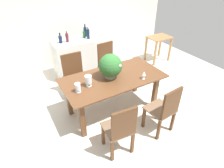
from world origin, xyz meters
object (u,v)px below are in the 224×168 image
at_px(chair_far_right, 108,63).
at_px(crystal_vase_left, 88,80).
at_px(flower_centerpiece, 110,66).
at_px(chair_far_left, 74,73).
at_px(wine_bottle_clear, 88,34).
at_px(chair_near_right, 165,109).
at_px(crystal_vase_center_near, 78,87).
at_px(dining_table, 113,83).
at_px(chair_near_left, 121,129).
at_px(wine_bottle_dark, 84,34).
at_px(wine_bottle_tall, 60,39).
at_px(kitchen_counter, 84,56).
at_px(side_table, 159,43).
at_px(wine_glass, 144,74).
at_px(wine_bottle_amber, 67,38).
at_px(wine_bottle_green, 85,32).

relative_size(chair_far_right, crystal_vase_left, 5.16).
bearing_deg(chair_far_right, flower_centerpiece, -121.46).
distance_m(chair_far_left, wine_bottle_clear, 1.14).
bearing_deg(wine_bottle_clear, chair_near_right, -86.85).
bearing_deg(chair_far_left, crystal_vase_center_near, -105.69).
bearing_deg(dining_table, flower_centerpiece, 157.22).
distance_m(chair_near_left, wine_bottle_dark, 2.82).
bearing_deg(wine_bottle_dark, dining_table, -96.92).
relative_size(dining_table, wine_bottle_tall, 7.74).
height_order(chair_near_left, kitchen_counter, chair_near_left).
bearing_deg(chair_near_right, wine_bottle_dark, -90.44).
height_order(chair_far_left, side_table, chair_far_left).
xyz_separation_m(flower_centerpiece, wine_bottle_clear, (0.33, 1.65, 0.04)).
height_order(dining_table, wine_glass, wine_glass).
xyz_separation_m(crystal_vase_left, wine_glass, (0.94, -0.29, -0.02)).
distance_m(crystal_vase_left, wine_bottle_tall, 1.77).
distance_m(flower_centerpiece, wine_bottle_amber, 1.70).
height_order(chair_near_right, chair_far_left, same).
bearing_deg(wine_bottle_dark, wine_bottle_amber, -172.21).
bearing_deg(chair_far_left, dining_table, -65.20).
bearing_deg(wine_bottle_green, flower_centerpiece, -100.35).
bearing_deg(wine_bottle_dark, chair_far_right, -76.77).
height_order(chair_far_right, wine_bottle_clear, wine_bottle_clear).
distance_m(flower_centerpiece, wine_bottle_dark, 1.77).
bearing_deg(wine_bottle_dark, crystal_vase_center_near, -116.54).
xyz_separation_m(dining_table, chair_near_left, (-0.43, -0.93, -0.12)).
distance_m(flower_centerpiece, side_table, 2.72).
xyz_separation_m(flower_centerpiece, crystal_vase_left, (-0.45, -0.05, -0.12)).
xyz_separation_m(wine_bottle_green, wine_bottle_clear, (-0.01, -0.19, -0.01)).
height_order(chair_near_left, wine_bottle_tall, wine_bottle_tall).
distance_m(crystal_vase_center_near, wine_glass, 1.18).
distance_m(crystal_vase_left, wine_bottle_amber, 1.76).
bearing_deg(wine_bottle_clear, chair_far_right, -80.24).
distance_m(flower_centerpiece, wine_bottle_clear, 1.68).
xyz_separation_m(chair_near_right, side_table, (1.88, 2.23, 0.03)).
bearing_deg(dining_table, wine_bottle_amber, 97.96).
relative_size(crystal_vase_left, kitchen_counter, 0.13).
relative_size(flower_centerpiece, crystal_vase_left, 2.31).
height_order(dining_table, crystal_vase_left, crystal_vase_left).
bearing_deg(wine_bottle_amber, wine_bottle_clear, -3.99).
distance_m(wine_bottle_green, wine_bottle_dark, 0.12).
height_order(wine_bottle_green, wine_bottle_clear, wine_bottle_green).
bearing_deg(chair_near_right, wine_bottle_amber, -80.77).
bearing_deg(wine_bottle_tall, flower_centerpiece, -78.47).
height_order(crystal_vase_left, wine_bottle_dark, wine_bottle_dark).
height_order(dining_table, chair_far_right, chair_far_right).
relative_size(chair_far_left, wine_bottle_green, 3.04).
bearing_deg(wine_bottle_amber, wine_bottle_dark, 7.79).
height_order(chair_far_right, flower_centerpiece, flower_centerpiece).
xyz_separation_m(crystal_vase_center_near, wine_bottle_green, (1.01, 1.96, 0.19)).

